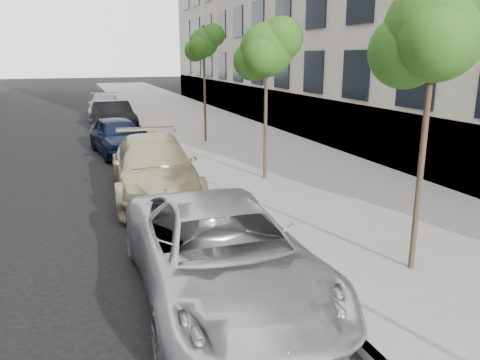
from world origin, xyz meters
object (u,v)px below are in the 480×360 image
tree_near (436,31)px  sedan_blue (118,136)px  tree_mid (267,50)px  sedan_black (114,116)px  minivan (221,253)px  sedan_rear (106,106)px  tree_far (204,43)px  suv (154,167)px

tree_near → sedan_blue: bearing=106.8°
tree_mid → sedan_black: (-3.33, 11.49, -3.09)m
tree_near → minivan: tree_near is taller
tree_mid → sedan_blue: (-3.70, 5.73, -3.12)m
sedan_black → sedan_rear: sedan_black is taller
tree_far → suv: 8.20m
suv → sedan_rear: (0.00, 16.97, -0.06)m
tree_far → minivan: tree_far is taller
minivan → suv: suv is taller
sedan_rear → tree_mid: bearing=-75.4°
tree_near → sedan_black: tree_near is taller
suv → tree_near: bearing=-57.9°
tree_near → suv: tree_near is taller
tree_mid → tree_far: size_ratio=0.96×
minivan → suv: (0.00, 5.94, 0.02)m
sedan_blue → minivan: bearing=-95.2°
tree_far → suv: size_ratio=0.90×
tree_near → sedan_black: size_ratio=1.08×
minivan → tree_mid: bearing=63.1°
tree_near → tree_far: 13.00m
tree_near → tree_mid: (-0.00, 6.50, -0.21)m
tree_far → suv: (-3.33, -6.70, -3.36)m
tree_mid → sedan_blue: bearing=122.9°
suv → sedan_black: (0.00, 11.69, -0.04)m
minivan → sedan_rear: (0.00, 22.91, -0.04)m
tree_near → tree_mid: size_ratio=1.05×
tree_mid → tree_far: bearing=90.0°
sedan_blue → sedan_rear: 11.05m
tree_mid → sedan_rear: bearing=101.2°
tree_near → sedan_rear: bearing=98.1°
tree_near → minivan: bearing=173.8°
tree_near → sedan_black: bearing=100.5°
suv → sedan_black: 11.69m
suv → sedan_rear: suv is taller
minivan → sedan_blue: minivan is taller
tree_mid → tree_near: bearing=-90.0°
tree_far → sedan_black: tree_far is taller
minivan → sedan_black: (0.00, 17.63, -0.01)m
tree_far → suv: tree_far is taller
minivan → sedan_black: 17.63m
tree_near → tree_mid: 6.50m
tree_mid → minivan: bearing=-118.5°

